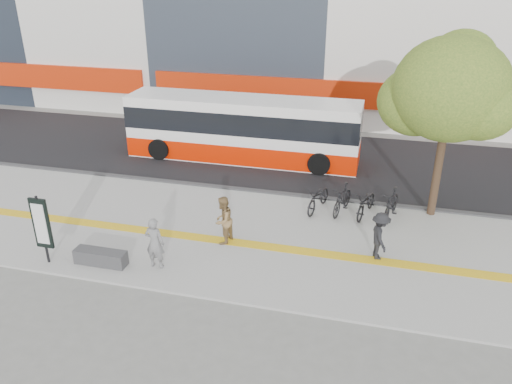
% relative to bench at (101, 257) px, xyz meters
% --- Properties ---
extents(ground, '(120.00, 120.00, 0.00)m').
position_rel_bench_xyz_m(ground, '(2.60, 1.20, -0.30)').
color(ground, slate).
rests_on(ground, ground).
extents(sidewalk, '(40.00, 7.00, 0.08)m').
position_rel_bench_xyz_m(sidewalk, '(2.60, 2.70, -0.27)').
color(sidewalk, gray).
rests_on(sidewalk, ground).
extents(tactile_strip, '(40.00, 0.45, 0.01)m').
position_rel_bench_xyz_m(tactile_strip, '(2.60, 2.20, -0.22)').
color(tactile_strip, yellow).
rests_on(tactile_strip, sidewalk).
extents(street, '(40.00, 8.00, 0.06)m').
position_rel_bench_xyz_m(street, '(2.60, 10.20, -0.28)').
color(street, black).
rests_on(street, ground).
extents(curb, '(40.00, 0.25, 0.14)m').
position_rel_bench_xyz_m(curb, '(2.60, 6.20, -0.23)').
color(curb, '#39393B').
rests_on(curb, ground).
extents(bench, '(1.60, 0.45, 0.45)m').
position_rel_bench_xyz_m(bench, '(0.00, 0.00, 0.00)').
color(bench, '#39393B').
rests_on(bench, sidewalk).
extents(signboard, '(0.55, 0.10, 2.20)m').
position_rel_bench_xyz_m(signboard, '(-1.60, -0.31, 1.06)').
color(signboard, black).
rests_on(signboard, sidewalk).
extents(street_tree, '(4.40, 3.80, 6.31)m').
position_rel_bench_xyz_m(street_tree, '(9.78, 6.02, 4.21)').
color(street_tree, '#3A251A').
rests_on(street_tree, sidewalk).
extents(bus, '(10.50, 2.49, 2.80)m').
position_rel_bench_xyz_m(bus, '(1.70, 9.70, 1.07)').
color(bus, white).
rests_on(bus, street).
extents(bicycle_row, '(3.56, 1.93, 1.06)m').
position_rel_bench_xyz_m(bicycle_row, '(7.06, 5.20, 0.28)').
color(bicycle_row, black).
rests_on(bicycle_row, sidewalk).
extents(seated_woman, '(0.60, 0.41, 1.61)m').
position_rel_bench_xyz_m(seated_woman, '(1.68, 0.28, 0.58)').
color(seated_woman, black).
rests_on(seated_woman, sidewalk).
extents(pedestrian_tan, '(0.75, 0.88, 1.59)m').
position_rel_bench_xyz_m(pedestrian_tan, '(3.17, 2.13, 0.57)').
color(pedestrian_tan, olive).
rests_on(pedestrian_tan, sidewalk).
extents(pedestrian_dark, '(0.82, 1.10, 1.52)m').
position_rel_bench_xyz_m(pedestrian_dark, '(8.04, 2.40, 0.53)').
color(pedestrian_dark, black).
rests_on(pedestrian_dark, sidewalk).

